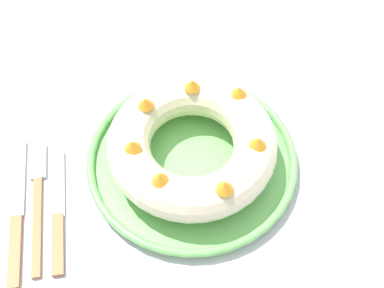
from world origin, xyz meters
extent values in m
cube|color=silver|center=(0.00, 0.00, 0.73)|extent=(1.45, 1.17, 0.03)
cylinder|color=#6BB760|center=(-0.03, 0.01, 0.75)|extent=(0.30, 0.30, 0.01)
torus|color=#6BB760|center=(-0.03, 0.01, 0.76)|extent=(0.31, 0.31, 0.01)
torus|color=beige|center=(-0.03, 0.01, 0.79)|extent=(0.24, 0.24, 0.06)
cone|color=orange|center=(-0.11, -0.01, 0.83)|extent=(0.03, 0.03, 0.02)
cone|color=orange|center=(-0.08, -0.06, 0.83)|extent=(0.03, 0.03, 0.02)
cone|color=orange|center=(0.00, -0.09, 0.83)|extent=(0.03, 0.03, 0.02)
cone|color=orange|center=(0.06, -0.03, 0.83)|extent=(0.03, 0.03, 0.02)
cone|color=orange|center=(0.05, 0.06, 0.83)|extent=(0.03, 0.03, 0.02)
cone|color=orange|center=(-0.02, 0.09, 0.83)|extent=(0.03, 0.03, 0.02)
cone|color=orange|center=(-0.09, 0.06, 0.83)|extent=(0.03, 0.03, 0.02)
cube|color=#936038|center=(-0.26, -0.06, 0.74)|extent=(0.01, 0.15, 0.01)
cube|color=silver|center=(-0.26, 0.04, 0.74)|extent=(0.02, 0.06, 0.01)
cube|color=#936038|center=(-0.29, -0.10, 0.74)|extent=(0.02, 0.11, 0.01)
cube|color=silver|center=(-0.29, 0.02, 0.74)|extent=(0.02, 0.13, 0.00)
cube|color=#936038|center=(-0.23, -0.10, 0.74)|extent=(0.02, 0.09, 0.01)
cube|color=silver|center=(-0.23, 0.00, 0.74)|extent=(0.02, 0.11, 0.00)
camera|label=1|loc=(-0.09, -0.42, 1.43)|focal=50.00mm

